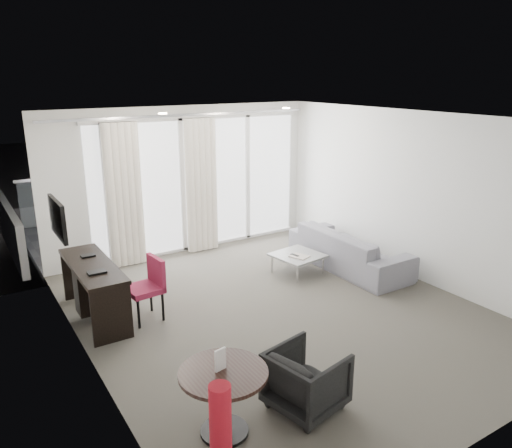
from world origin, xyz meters
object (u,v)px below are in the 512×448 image
round_table (224,402)px  rattan_chair_b (214,200)px  desk_chair (144,290)px  sofa (349,249)px  desk (95,291)px  rattan_chair_a (190,205)px  coffee_table (297,264)px  tub_armchair (306,380)px

round_table → rattan_chair_b: 7.21m
desk_chair → round_table: bearing=-99.6°
desk_chair → sofa: bearing=-6.2°
desk → rattan_chair_a: 4.49m
coffee_table → sofa: 0.93m
desk → sofa: desk is taller
round_table → rattan_chair_a: 6.77m
tub_armchair → sofa: (2.86, 2.54, 0.02)m
tub_armchair → sofa: 3.82m
round_table → tub_armchair: bearing=-6.9°
desk_chair → tub_armchair: size_ratio=1.26×
desk → rattan_chair_b: (3.63, 3.56, -0.02)m
desk_chair → coffee_table: desk_chair is taller
desk → coffee_table: 3.20m
desk → rattan_chair_b: size_ratio=2.24×
desk → desk_chair: desk_chair is taller
round_table → sofa: 4.43m
desk_chair → rattan_chair_a: size_ratio=1.07×
desk_chair → rattan_chair_b: (3.10, 3.96, -0.06)m
rattan_chair_a → rattan_chair_b: rattan_chair_a is taller
tub_armchair → coffee_table: 3.42m
desk → coffee_table: size_ratio=2.27×
round_table → rattan_chair_a: bearing=67.6°
desk_chair → round_table: 2.48m
round_table → rattan_chair_b: bearing=63.1°
sofa → rattan_chair_a: size_ratio=2.83×
coffee_table → sofa: size_ratio=0.32×
round_table → coffee_table: 3.90m
desk → desk_chair: 0.67m
desk → rattan_chair_b: desk is taller
desk → desk_chair: (0.53, -0.40, 0.04)m
tub_armchair → desk: bearing=10.6°
rattan_chair_a → rattan_chair_b: bearing=0.9°
desk_chair → rattan_chair_b: 5.03m
desk_chair → round_table: (-0.17, -2.47, -0.10)m
desk → rattan_chair_a: (2.95, 3.38, 0.01)m
desk → round_table: 2.90m
desk_chair → tub_armchair: desk_chair is taller
tub_armchair → coffee_table: size_ratio=0.94×
sofa → desk: bearing=83.9°
desk → desk_chair: size_ratio=1.93×
rattan_chair_b → sofa: bearing=-62.5°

